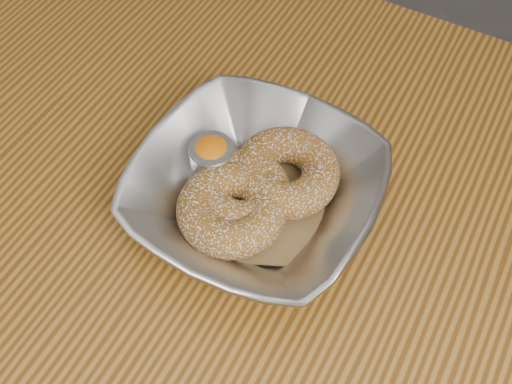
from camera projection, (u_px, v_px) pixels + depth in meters
The scene contains 7 objects.
table at pixel (326, 296), 0.69m from camera, with size 1.20×0.80×0.75m.
serving_bowl at pixel (256, 192), 0.62m from camera, with size 0.25×0.25×0.06m, color #B1B3B8.
parchment at pixel (256, 203), 0.63m from camera, with size 0.14×0.14×0.00m, color olive.
donut_back at pixel (286, 172), 0.63m from camera, with size 0.11×0.11×0.04m, color brown.
donut_front at pixel (232, 209), 0.61m from camera, with size 0.11×0.11×0.04m, color brown.
donut_extra at pixel (243, 191), 0.62m from camera, with size 0.10×0.10×0.04m, color brown.
ramekin at pixel (212, 158), 0.64m from camera, with size 0.05×0.05×0.05m.
Camera 1 is at (0.07, -0.29, 1.29)m, focal length 42.00 mm.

